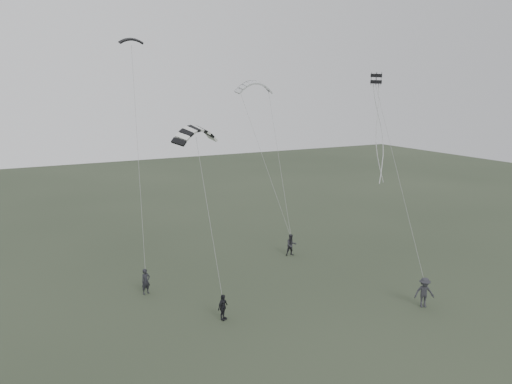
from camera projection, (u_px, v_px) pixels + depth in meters
name	position (u px, v px, depth m)	size (l,w,h in m)	color
ground	(279.00, 311.00, 31.08)	(140.00, 140.00, 0.00)	#2D3726
flyer_left	(146.00, 281.00, 33.48)	(0.64, 0.42, 1.76)	black
flyer_right	(291.00, 245.00, 41.19)	(0.88, 0.68, 1.81)	#26262B
flyer_center	(223.00, 307.00, 29.75)	(0.93, 0.39, 1.59)	black
flyer_far	(424.00, 292.00, 31.45)	(1.26, 0.73, 1.95)	#29292E
kite_dark_small	(131.00, 39.00, 35.26)	(1.69, 0.51, 0.54)	black
kite_pale_large	(255.00, 83.00, 44.99)	(3.50, 0.79, 1.47)	#BBBDC1
kite_striped	(196.00, 128.00, 30.50)	(3.44, 0.86, 1.31)	black
kite_box	(376.00, 79.00, 35.28)	(0.57, 0.57, 0.68)	black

